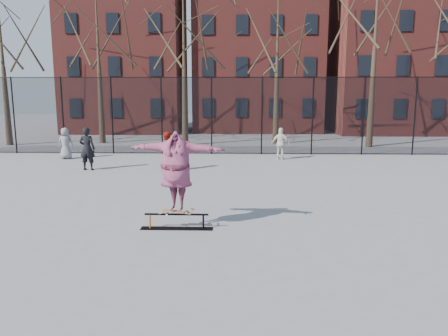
{
  "coord_description": "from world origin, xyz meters",
  "views": [
    {
      "loc": [
        -0.05,
        -9.66,
        3.34
      ],
      "look_at": [
        -0.4,
        1.5,
        1.33
      ],
      "focal_mm": 35.0,
      "sensor_mm": 36.0,
      "label": 1
    }
  ],
  "objects_px": {
    "bystander_grey": "(66,143)",
    "skateboard": "(177,212)",
    "skate_rail": "(177,223)",
    "bystander_black": "(87,149)",
    "bystander_red": "(167,151)",
    "bystander_white": "(281,144)",
    "skater": "(176,171)"
  },
  "relations": [
    {
      "from": "skate_rail",
      "to": "bystander_white",
      "type": "relative_size",
      "value": 1.14
    },
    {
      "from": "skateboard",
      "to": "bystander_red",
      "type": "distance_m",
      "value": 7.85
    },
    {
      "from": "skate_rail",
      "to": "skateboard",
      "type": "height_order",
      "value": "skateboard"
    },
    {
      "from": "skateboard",
      "to": "bystander_red",
      "type": "height_order",
      "value": "bystander_red"
    },
    {
      "from": "bystander_grey",
      "to": "skateboard",
      "type": "bearing_deg",
      "value": 119.52
    },
    {
      "from": "bystander_black",
      "to": "bystander_white",
      "type": "distance_m",
      "value": 8.93
    },
    {
      "from": "skater",
      "to": "bystander_red",
      "type": "bearing_deg",
      "value": 108.87
    },
    {
      "from": "skateboard",
      "to": "skater",
      "type": "distance_m",
      "value": 1.0
    },
    {
      "from": "skate_rail",
      "to": "bystander_black",
      "type": "height_order",
      "value": "bystander_black"
    },
    {
      "from": "bystander_black",
      "to": "bystander_white",
      "type": "height_order",
      "value": "bystander_black"
    },
    {
      "from": "skateboard",
      "to": "bystander_red",
      "type": "bearing_deg",
      "value": 100.95
    },
    {
      "from": "skate_rail",
      "to": "skateboard",
      "type": "xyz_separation_m",
      "value": [
        0.01,
        -0.0,
        0.28
      ]
    },
    {
      "from": "skate_rail",
      "to": "skater",
      "type": "xyz_separation_m",
      "value": [
        0.01,
        0.0,
        1.28
      ]
    },
    {
      "from": "skateboard",
      "to": "bystander_grey",
      "type": "relative_size",
      "value": 0.49
    },
    {
      "from": "skater",
      "to": "bystander_white",
      "type": "height_order",
      "value": "skater"
    },
    {
      "from": "bystander_black",
      "to": "skate_rail",
      "type": "bearing_deg",
      "value": 124.88
    },
    {
      "from": "bystander_grey",
      "to": "bystander_red",
      "type": "relative_size",
      "value": 0.94
    },
    {
      "from": "skateboard",
      "to": "bystander_grey",
      "type": "distance_m",
      "value": 12.74
    },
    {
      "from": "bystander_black",
      "to": "bystander_white",
      "type": "bearing_deg",
      "value": -156.9
    },
    {
      "from": "bystander_red",
      "to": "skater",
      "type": "bearing_deg",
      "value": 86.92
    },
    {
      "from": "bystander_red",
      "to": "skateboard",
      "type": "bearing_deg",
      "value": 86.92
    },
    {
      "from": "bystander_black",
      "to": "bystander_red",
      "type": "height_order",
      "value": "bystander_black"
    },
    {
      "from": "skate_rail",
      "to": "bystander_red",
      "type": "bearing_deg",
      "value": 100.85
    },
    {
      "from": "bystander_grey",
      "to": "bystander_red",
      "type": "distance_m",
      "value": 6.2
    },
    {
      "from": "bystander_red",
      "to": "bystander_white",
      "type": "distance_m",
      "value": 5.93
    },
    {
      "from": "bystander_red",
      "to": "bystander_white",
      "type": "xyz_separation_m",
      "value": [
        5.04,
        3.13,
        -0.05
      ]
    },
    {
      "from": "skateboard",
      "to": "skater",
      "type": "bearing_deg",
      "value": 90.0
    },
    {
      "from": "skate_rail",
      "to": "bystander_grey",
      "type": "distance_m",
      "value": 12.74
    },
    {
      "from": "skateboard",
      "to": "skate_rail",
      "type": "bearing_deg",
      "value": 180.0
    },
    {
      "from": "bystander_grey",
      "to": "bystander_red",
      "type": "xyz_separation_m",
      "value": [
        5.42,
        -3.0,
        0.05
      ]
    },
    {
      "from": "skater",
      "to": "bystander_grey",
      "type": "distance_m",
      "value": 12.75
    },
    {
      "from": "skateboard",
      "to": "bystander_grey",
      "type": "bearing_deg",
      "value": 122.88
    }
  ]
}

